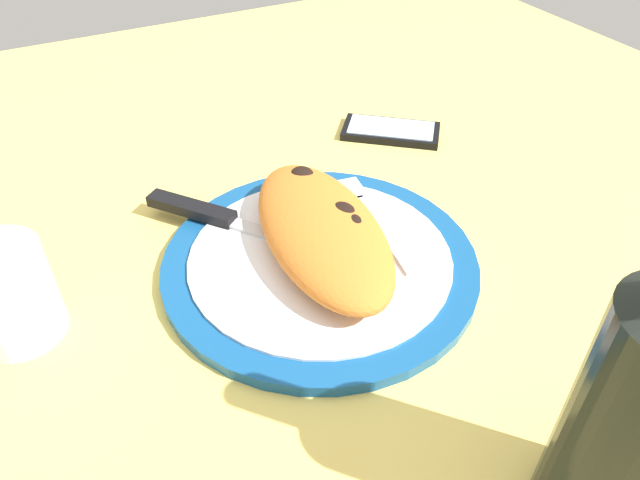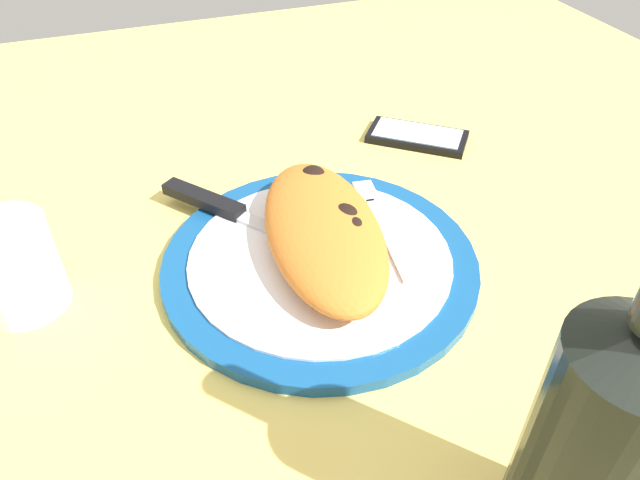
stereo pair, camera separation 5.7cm
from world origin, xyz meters
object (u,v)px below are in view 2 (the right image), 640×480
Objects in this scene: water_glass at (17,272)px; wine_bottle at (596,445)px; fork at (378,218)px; smartphone at (417,136)px; plate at (320,262)px; calzone at (324,230)px; knife at (228,210)px.

wine_bottle reaches higher than water_glass.
smartphone is at bearing -39.19° from fork.
plate reaches higher than smartphone.
smartphone is (19.27, -20.82, -0.16)cm from plate.
wine_bottle is at bearing -172.22° from calzone.
water_glass is at bearing 80.15° from plate.
calzone is at bearing -97.81° from water_glass.
fork is (2.42, -7.11, -2.11)cm from calzone.
smartphone is at bearing -71.39° from knife.
knife is at bearing 34.73° from plate.
wine_bottle is (-39.99, -11.83, 9.00)cm from knife.
calzone reaches higher than fork.
knife is 21.19cm from water_glass.
water_glass is at bearing 87.68° from fork.
plate is 27.94cm from water_glass.
knife is at bearing -75.77° from water_glass.
plate is at bearing 132.79° from smartphone.
calzone is (0.90, -0.71, 3.11)cm from plate.
water_glass is 48.01cm from wine_bottle.
calzone is at bearing 132.41° from smartphone.
calzone is 2.80× the size of water_glass.
calzone is 1.22× the size of knife.
water_glass reaches higher than smartphone.
calzone is at bearing -139.93° from knife.
smartphone is at bearing -47.21° from plate.
plate is 3.32cm from calzone.
plate is at bearing -99.85° from water_glass.
knife reaches higher than fork.
calzone is 28.33cm from water_glass.
fork is 35.27cm from water_glass.
fork is (3.33, -7.82, 1.00)cm from plate.
water_glass is at bearing 106.77° from smartphone.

